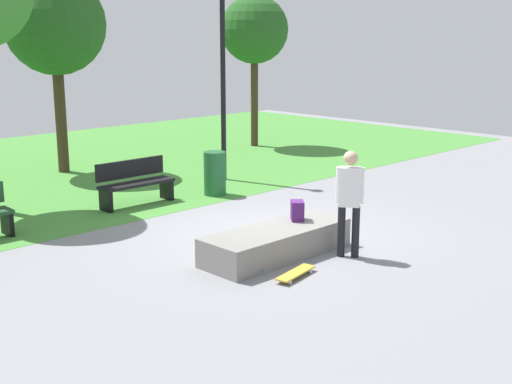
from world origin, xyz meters
TOP-DOWN VIEW (x-y plane):
  - ground_plane at (0.00, 0.00)m, footprint 28.00×28.00m
  - grass_lawn at (0.00, 8.14)m, footprint 26.60×11.72m
  - concrete_ledge at (-0.84, -0.94)m, footprint 2.55×0.91m
  - backpack_on_ledge at (-0.25, -0.83)m, footprint 0.34×0.34m
  - skater_performing_trick at (-0.07, -1.74)m, footprint 0.35×0.38m
  - skateboard_by_ledge at (-1.34, -1.80)m, footprint 0.82×0.35m
  - skateboard_spare at (-1.63, -0.99)m, footprint 0.39×0.82m
  - park_bench_center_lawn at (-0.54, 3.36)m, footprint 1.60×0.48m
  - tree_tall_oak at (0.11, 7.45)m, footprint 2.45×2.45m
  - tree_leaning_ash at (6.41, 7.04)m, footprint 2.04×2.04m
  - lamp_post at (2.40, 3.94)m, footprint 0.28×0.28m
  - trash_bin at (1.19, 2.88)m, footprint 0.48×0.48m

SIDE VIEW (x-z plane):
  - ground_plane at x=0.00m, z-range 0.00..0.00m
  - grass_lawn at x=0.00m, z-range 0.00..0.01m
  - skateboard_by_ledge at x=-1.34m, z-range 0.02..0.10m
  - skateboard_spare at x=-1.63m, z-range 0.02..0.10m
  - concrete_ledge at x=-0.84m, z-range 0.00..0.45m
  - trash_bin at x=1.19m, z-range 0.00..0.94m
  - park_bench_center_lawn at x=-0.54m, z-range 0.03..0.94m
  - backpack_on_ledge at x=-0.25m, z-range 0.45..0.77m
  - skater_performing_trick at x=-0.07m, z-range 0.14..1.82m
  - lamp_post at x=2.40m, z-range 0.46..4.98m
  - tree_leaning_ash at x=6.41m, z-range 1.22..5.78m
  - tree_tall_oak at x=0.11m, z-range 1.17..6.03m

